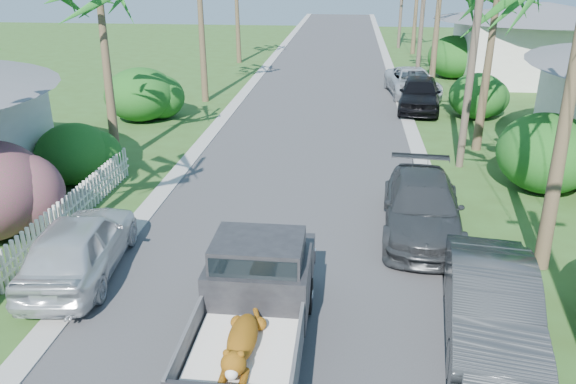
# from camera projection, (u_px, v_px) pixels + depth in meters

# --- Properties ---
(road) EXTENTS (8.00, 100.00, 0.02)m
(road) POSITION_uv_depth(u_px,v_px,m) (322.00, 91.00, 31.86)
(road) COLOR #38383A
(road) RESTS_ON ground
(curb_left) EXTENTS (0.60, 100.00, 0.06)m
(curb_left) POSITION_uv_depth(u_px,v_px,m) (247.00, 89.00, 32.28)
(curb_left) COLOR #A5A39E
(curb_left) RESTS_ON ground
(curb_right) EXTENTS (0.60, 100.00, 0.06)m
(curb_right) POSITION_uv_depth(u_px,v_px,m) (398.00, 93.00, 31.43)
(curb_right) COLOR #A5A39E
(curb_right) RESTS_ON ground
(pickup_truck) EXTENTS (1.98, 5.12, 2.06)m
(pickup_truck) POSITION_uv_depth(u_px,v_px,m) (257.00, 295.00, 10.63)
(pickup_truck) COLOR black
(pickup_truck) RESTS_ON ground
(parked_car_rn) EXTENTS (2.16, 4.76, 1.52)m
(parked_car_rn) POSITION_uv_depth(u_px,v_px,m) (491.00, 306.00, 10.75)
(parked_car_rn) COLOR #2C2F31
(parked_car_rn) RESTS_ON ground
(parked_car_rm) EXTENTS (2.38, 5.17, 1.46)m
(parked_car_rm) POSITION_uv_depth(u_px,v_px,m) (422.00, 207.00, 15.10)
(parked_car_rm) COLOR #313436
(parked_car_rm) RESTS_ON ground
(parked_car_rf) EXTENTS (2.53, 5.04, 1.65)m
(parked_car_rf) POSITION_uv_depth(u_px,v_px,m) (420.00, 94.00, 27.56)
(parked_car_rf) COLOR black
(parked_car_rf) RESTS_ON ground
(parked_car_rd) EXTENTS (2.94, 5.49, 1.47)m
(parked_car_rd) POSITION_uv_depth(u_px,v_px,m) (412.00, 83.00, 30.57)
(parked_car_rd) COLOR silver
(parked_car_rd) RESTS_ON ground
(parked_car_ln) EXTENTS (2.26, 4.61, 1.51)m
(parked_car_ln) POSITION_uv_depth(u_px,v_px,m) (79.00, 246.00, 13.00)
(parked_car_ln) COLOR silver
(parked_car_ln) RESTS_ON ground
(shrub_l_c) EXTENTS (2.40, 2.64, 2.00)m
(shrub_l_c) POSITION_uv_depth(u_px,v_px,m) (74.00, 154.00, 18.43)
(shrub_l_c) COLOR #144917
(shrub_l_c) RESTS_ON ground
(shrub_l_d) EXTENTS (3.20, 3.52, 2.40)m
(shrub_l_d) POSITION_uv_depth(u_px,v_px,m) (140.00, 94.00, 25.77)
(shrub_l_d) COLOR #144917
(shrub_l_d) RESTS_ON ground
(shrub_r_b) EXTENTS (3.00, 3.30, 2.50)m
(shrub_r_b) POSITION_uv_depth(u_px,v_px,m) (546.00, 153.00, 17.75)
(shrub_r_b) COLOR #144917
(shrub_r_b) RESTS_ON ground
(shrub_r_c) EXTENTS (2.60, 2.86, 2.10)m
(shrub_r_c) POSITION_uv_depth(u_px,v_px,m) (477.00, 96.00, 26.13)
(shrub_r_c) COLOR #144917
(shrub_r_c) RESTS_ON ground
(shrub_r_d) EXTENTS (3.20, 3.52, 2.60)m
(shrub_r_d) POSITION_uv_depth(u_px,v_px,m) (454.00, 57.00, 35.17)
(shrub_r_d) COLOR #144917
(shrub_r_d) RESTS_ON ground
(picket_fence) EXTENTS (0.10, 11.00, 1.00)m
(picket_fence) POSITION_uv_depth(u_px,v_px,m) (48.00, 230.00, 14.35)
(picket_fence) COLOR white
(picket_fence) RESTS_ON ground
(house_right_far) EXTENTS (9.00, 8.00, 4.60)m
(house_right_far) POSITION_uv_depth(u_px,v_px,m) (539.00, 45.00, 34.36)
(house_right_far) COLOR silver
(house_right_far) RESTS_ON ground
(utility_pole_b) EXTENTS (1.60, 0.26, 9.00)m
(utility_pole_b) POSITION_uv_depth(u_px,v_px,m) (475.00, 35.00, 18.53)
(utility_pole_b) COLOR brown
(utility_pole_b) RESTS_ON ground
(utility_pole_c) EXTENTS (1.60, 0.26, 9.00)m
(utility_pole_c) POSITION_uv_depth(u_px,v_px,m) (423.00, 4.00, 32.31)
(utility_pole_c) COLOR brown
(utility_pole_c) RESTS_ON ground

